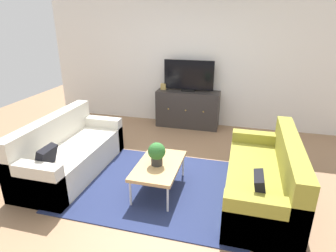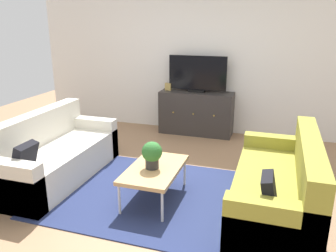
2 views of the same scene
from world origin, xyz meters
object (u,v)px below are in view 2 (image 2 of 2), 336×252
(tv_console, at_px, (196,113))
(flat_screen_tv, at_px, (197,74))
(couch_left_side, at_px, (51,157))
(couch_right_side, at_px, (282,189))
(coffee_table, at_px, (154,170))
(mantel_clock, at_px, (168,87))
(potted_plant, at_px, (152,154))

(tv_console, bearing_deg, flat_screen_tv, 90.00)
(couch_left_side, distance_m, couch_right_side, 2.87)
(couch_left_side, xyz_separation_m, flat_screen_tv, (1.37, 2.39, 0.80))
(tv_console, xyz_separation_m, flat_screen_tv, (0.00, 0.02, 0.70))
(coffee_table, relative_size, tv_console, 0.72)
(couch_left_side, bearing_deg, tv_console, 60.03)
(mantel_clock, bearing_deg, flat_screen_tv, 2.15)
(potted_plant, bearing_deg, coffee_table, 49.72)
(couch_right_side, distance_m, coffee_table, 1.40)
(couch_right_side, bearing_deg, flat_screen_tv, 122.06)
(couch_left_side, relative_size, couch_right_side, 1.00)
(couch_right_side, bearing_deg, potted_plant, -174.09)
(couch_left_side, distance_m, flat_screen_tv, 2.87)
(couch_right_side, xyz_separation_m, potted_plant, (-1.41, -0.15, 0.28))
(tv_console, bearing_deg, couch_left_side, -119.97)
(coffee_table, relative_size, mantel_clock, 7.28)
(couch_right_side, bearing_deg, couch_left_side, 180.00)
(couch_right_side, relative_size, tv_console, 1.45)
(coffee_table, height_order, potted_plant, potted_plant)
(couch_right_side, bearing_deg, coffee_table, -174.92)
(flat_screen_tv, height_order, mantel_clock, flat_screen_tv)
(couch_left_side, xyz_separation_m, tv_console, (1.37, 2.37, 0.10))
(couch_left_side, height_order, tv_console, couch_left_side)
(potted_plant, xyz_separation_m, mantel_clock, (-0.62, 2.52, 0.26))
(coffee_table, xyz_separation_m, tv_console, (-0.11, 2.50, 0.02))
(flat_screen_tv, relative_size, mantel_clock, 7.89)
(couch_left_side, relative_size, tv_console, 1.45)
(coffee_table, relative_size, flat_screen_tv, 0.92)
(tv_console, relative_size, mantel_clock, 10.05)
(coffee_table, distance_m, tv_console, 2.50)
(couch_right_side, height_order, coffee_table, couch_right_side)
(potted_plant, bearing_deg, tv_console, 92.04)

